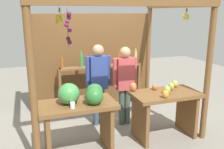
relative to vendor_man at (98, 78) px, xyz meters
name	(u,v)px	position (x,y,z in m)	size (l,w,h in m)	color
ground_plane	(108,124)	(0.18, -0.05, -0.93)	(12.00, 12.00, 0.00)	gray
market_stall	(101,51)	(0.18, 0.42, 0.45)	(2.88, 2.23, 2.33)	brown
fruit_counter_left	(80,108)	(-0.55, -0.85, -0.21)	(1.16, 0.64, 1.13)	brown
fruit_counter_right	(164,105)	(0.93, -0.83, -0.34)	(1.16, 0.64, 0.97)	brown
bottle_shelf_unit	(101,76)	(0.27, 0.75, -0.16)	(1.84, 0.22, 1.34)	brown
vendor_man	(98,78)	(0.00, 0.00, 0.00)	(0.48, 0.21, 1.56)	#394F5B
vendor_woman	(125,79)	(0.48, -0.14, -0.03)	(0.48, 0.21, 1.52)	#415247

